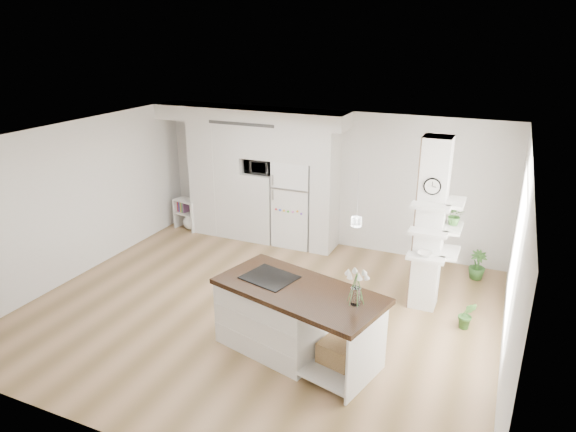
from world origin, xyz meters
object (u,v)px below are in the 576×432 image
(floor_plant_a, at_px, (467,315))
(bookshelf, at_px, (189,216))
(kitchen_island, at_px, (283,315))
(refrigerator, at_px, (296,203))

(floor_plant_a, bearing_deg, bookshelf, 163.69)
(kitchen_island, bearing_deg, bookshelf, 153.48)
(bookshelf, distance_m, floor_plant_a, 6.23)
(kitchen_island, xyz_separation_m, bookshelf, (-3.73, 3.25, -0.22))
(kitchen_island, height_order, bookshelf, kitchen_island)
(kitchen_island, distance_m, floor_plant_a, 2.72)
(refrigerator, distance_m, kitchen_island, 3.69)
(refrigerator, relative_size, bookshelf, 2.61)
(bookshelf, bearing_deg, refrigerator, 15.96)
(refrigerator, distance_m, bookshelf, 2.53)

